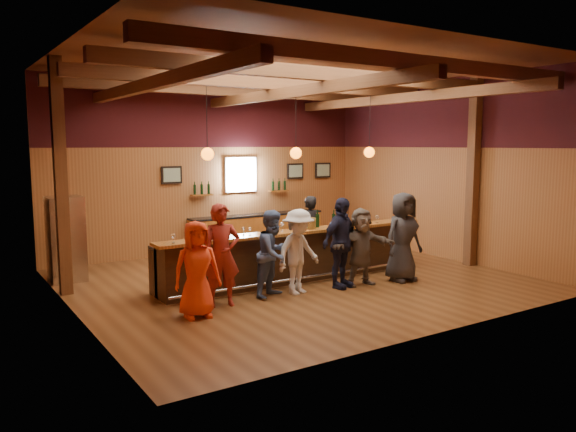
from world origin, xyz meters
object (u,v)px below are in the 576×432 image
Objects in this scene: customer_redvest at (222,255)px; customer_white at (298,252)px; back_bar_cabinet at (258,231)px; customer_navy at (341,243)px; customer_denim at (273,253)px; stainless_fridge at (66,239)px; bar_counter at (292,255)px; customer_orange at (197,269)px; customer_brown at (361,247)px; bartender at (309,232)px; ice_bucket at (311,223)px; customer_dark at (403,237)px; bottle_a at (317,220)px.

customer_redvest reaches higher than customer_white.
back_bar_cabinet is 2.18× the size of customer_navy.
customer_denim reaches higher than customer_white.
stainless_fridge is 1.09× the size of customer_denim.
stainless_fridge reaches higher than bar_counter.
customer_denim reaches higher than bar_counter.
back_bar_cabinet is 5.43m from stainless_fridge.
customer_orange is 0.76m from customer_redvest.
customer_brown is (-0.30, -4.79, 0.33)m from back_bar_cabinet.
customer_redvest reaches higher than bar_counter.
bartender is at bearing 43.01° from customer_redvest.
ice_bucket is at bearing 48.09° from bartender.
customer_redvest is at bearing 173.40° from customer_dark.
customer_navy is (-0.78, -4.72, 0.44)m from back_bar_cabinet.
bottle_a is at bearing 55.73° from bartender.
customer_redvest is 1.01× the size of customer_navy.
back_bar_cabinet is 4.09m from ice_bucket.
customer_orange reaches higher than customer_brown.
customer_redvest is 1.15× the size of customer_brown.
customer_denim is 7.13× the size of ice_bucket.
customer_redvest is (0.65, 0.38, 0.11)m from customer_orange.
back_bar_cabinet is at bearing 55.05° from customer_white.
customer_dark reaches higher than customer_redvest.
customer_redvest is 1.10× the size of bartender.
ice_bucket is (-0.16, 0.82, 0.31)m from customer_navy.
customer_redvest is 0.98× the size of customer_dark.
bar_counter is 2.37m from customer_dark.
customer_redvest is at bearing 21.02° from bartender.
back_bar_cabinet is at bearing 96.86° from customer_dark.
stainless_fridge reaches higher than customer_denim.
customer_denim is (3.05, -3.42, -0.07)m from stainless_fridge.
ice_bucket is 0.61× the size of bottle_a.
customer_brown is at bearing -33.14° from customer_denim.
customer_redvest is at bearing -164.53° from ice_bucket.
bar_counter is 3.86× the size of customer_orange.
customer_white is 1.44m from bottle_a.
stainless_fridge reaches higher than customer_brown.
customer_redvest is 4.06m from customer_dark.
customer_brown is (3.70, 0.17, -0.01)m from customer_orange.
customer_orange is at bearing 178.80° from customer_dark.
customer_denim reaches higher than back_bar_cabinet.
bottle_a reaches higher than bar_counter.
bottle_a is at bearing 68.73° from customer_navy.
stainless_fridge is 5.18m from ice_bucket.
customer_white is (1.59, -0.08, -0.10)m from customer_redvest.
customer_white is 1.18m from ice_bucket.
customer_dark is at bearing -33.11° from ice_bucket.
customer_orange is at bearing 173.28° from customer_white.
customer_white is 0.99m from customer_navy.
customer_orange reaches higher than ice_bucket.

